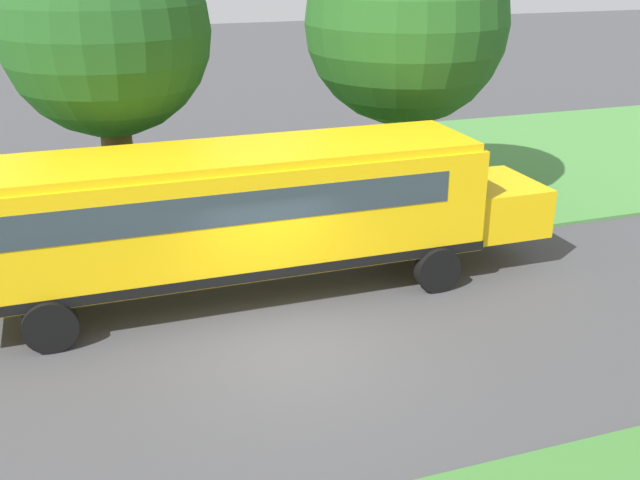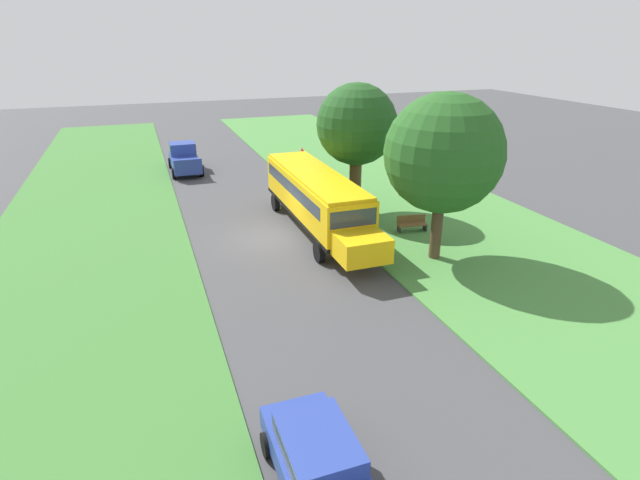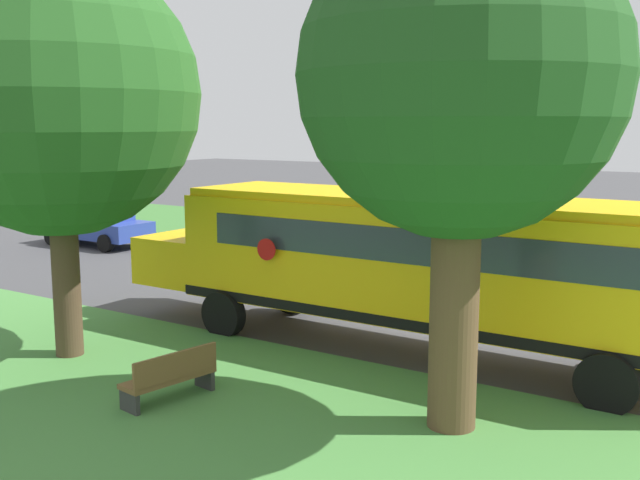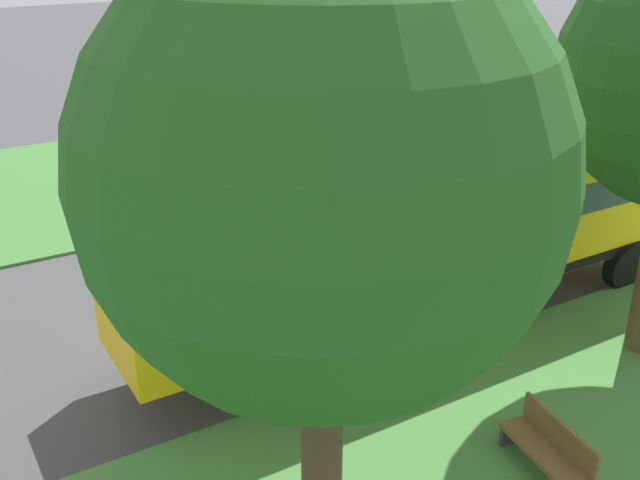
{
  "view_description": "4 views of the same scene",
  "coord_description": "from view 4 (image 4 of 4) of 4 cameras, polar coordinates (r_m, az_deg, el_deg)",
  "views": [
    {
      "loc": [
        11.54,
        -3.43,
        7.01
      ],
      "look_at": [
        -1.46,
        1.04,
        1.54
      ],
      "focal_mm": 42.0,
      "sensor_mm": 36.0,
      "label": 1
    },
    {
      "loc": [
        5.72,
        23.87,
        9.96
      ],
      "look_at": [
        -1.34,
        4.3,
        1.35
      ],
      "focal_mm": 28.0,
      "sensor_mm": 36.0,
      "label": 2
    },
    {
      "loc": [
        -15.88,
        -6.57,
        4.52
      ],
      "look_at": [
        -1.32,
        3.01,
        1.82
      ],
      "focal_mm": 42.0,
      "sensor_mm": 36.0,
      "label": 3
    },
    {
      "loc": [
        -13.24,
        9.15,
        7.58
      ],
      "look_at": [
        -0.53,
        1.51,
        1.1
      ],
      "focal_mm": 42.0,
      "sensor_mm": 36.0,
      "label": 4
    }
  ],
  "objects": [
    {
      "name": "ground_plane",
      "position": [
        17.79,
        3.3,
        -1.66
      ],
      "size": [
        120.0,
        120.0,
        0.0
      ],
      "primitive_type": "plane",
      "color": "#424244"
    },
    {
      "name": "grass_far_side",
      "position": [
        25.21,
        -8.28,
        5.93
      ],
      "size": [
        10.0,
        80.0,
        0.07
      ],
      "primitive_type": "cube",
      "color": "#3D7533",
      "rests_on": "ground"
    },
    {
      "name": "school_bus",
      "position": [
        15.14,
        9.91,
        1.29
      ],
      "size": [
        2.84,
        12.42,
        3.16
      ],
      "color": "yellow",
      "rests_on": "ground"
    },
    {
      "name": "oak_tree_roadside_mid",
      "position": [
        7.83,
        0.9,
        5.63
      ],
      "size": [
        5.32,
        5.32,
        7.75
      ],
      "color": "#4C3826",
      "rests_on": "ground"
    },
    {
      "name": "park_bench",
      "position": [
        11.7,
        17.05,
        -15.04
      ],
      "size": [
        1.66,
        0.75,
        0.92
      ],
      "color": "brown",
      "rests_on": "ground"
    }
  ]
}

